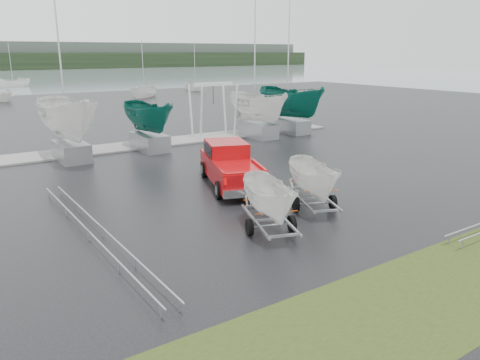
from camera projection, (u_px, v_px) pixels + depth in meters
ground_plane at (266, 186)px, 22.89m from camera, size 120.00×120.00×0.00m
dock at (156, 143)px, 33.27m from camera, size 30.00×3.00×0.12m
pickup_truck at (230, 163)px, 22.95m from camera, size 4.00×6.39×2.01m
trailer_hitched at (270, 168)px, 16.48m from camera, size 2.34×3.79×4.40m
trailer_parked at (315, 150)px, 18.91m from camera, size 2.52×3.77×4.57m
boat_hoist at (213, 102)px, 35.18m from camera, size 3.30×2.18×4.12m
keelboat_0 at (65, 87)px, 27.09m from camera, size 2.74×3.20×10.92m
keelboat_1 at (148, 99)px, 30.29m from camera, size 2.17×3.20×6.86m
keelboat_2 at (258, 87)px, 34.75m from camera, size 2.40×3.20×10.57m
keelboat_3 at (292, 79)px, 36.75m from camera, size 2.67×3.20×10.85m
mast_rack_0 at (72, 206)px, 18.74m from camera, size 0.56×6.50×0.06m
mast_rack_1 at (127, 260)px, 13.95m from camera, size 0.56×6.50×0.06m
moored_boat_2 at (145, 97)px, 67.69m from camera, size 3.65×3.65×11.39m
moored_boat_3 at (195, 90)px, 79.22m from camera, size 2.20×2.26×10.88m
moored_boat_5 at (14, 87)px, 86.68m from camera, size 3.54×3.51×11.51m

